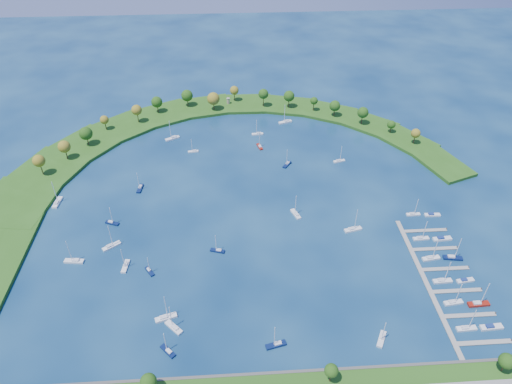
{
  "coord_description": "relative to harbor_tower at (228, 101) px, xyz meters",
  "views": [
    {
      "loc": [
        -7.66,
        -195.31,
        159.17
      ],
      "look_at": [
        5.0,
        5.0,
        4.0
      ],
      "focal_mm": 32.07,
      "sensor_mm": 36.0,
      "label": 1
    }
  ],
  "objects": [
    {
      "name": "ground",
      "position": [
        8.75,
        -117.35,
        -4.31
      ],
      "size": [
        700.0,
        700.0,
        0.0
      ],
      "primitive_type": "plane",
      "color": "#082448",
      "rests_on": "ground"
    },
    {
      "name": "breakwater",
      "position": [
        -37.58,
        -68.63,
        -3.32
      ],
      "size": [
        286.74,
        247.64,
        2.0
      ],
      "color": "#275416",
      "rests_on": "ground"
    },
    {
      "name": "breakwater_trees",
      "position": [
        -10.63,
        -27.66,
        6.26
      ],
      "size": [
        237.01,
        96.31,
        13.69
      ],
      "color": "#382314",
      "rests_on": "breakwater"
    },
    {
      "name": "harbor_tower",
      "position": [
        0.0,
        0.0,
        0.0
      ],
      "size": [
        2.6,
        2.6,
        4.51
      ],
      "color": "gray",
      "rests_on": "breakwater"
    },
    {
      "name": "dock_system",
      "position": [
        94.04,
        -178.35,
        -3.96
      ],
      "size": [
        24.28,
        82.0,
        1.6
      ],
      "color": "gray",
      "rests_on": "ground"
    },
    {
      "name": "moored_boat_0",
      "position": [
        15.7,
        -207.33,
        -3.39
      ],
      "size": [
        8.65,
        4.22,
        12.26
      ],
      "rotation": [
        0.0,
        0.0,
        3.38
      ],
      "color": "#0A1944",
      "rests_on": "ground"
    },
    {
      "name": "moored_boat_1",
      "position": [
        -23.52,
        -62.63,
        -3.46
      ],
      "size": [
        6.83,
        2.61,
        9.79
      ],
      "rotation": [
        0.0,
        0.0,
        3.26
      ],
      "color": "silver",
      "rests_on": "ground"
    },
    {
      "name": "moored_boat_2",
      "position": [
        -95.92,
        -110.62,
        -3.33
      ],
      "size": [
        3.6,
        9.89,
        14.23
      ],
      "rotation": [
        0.0,
        0.0,
        1.48
      ],
      "color": "silver",
      "rests_on": "ground"
    },
    {
      "name": "moored_boat_3",
      "position": [
        -52.2,
        -100.26,
        -3.41
      ],
      "size": [
        3.2,
        8.29,
        11.88
      ],
      "rotation": [
        0.0,
        0.0,
        4.59
      ],
      "color": "#0A1944",
      "rests_on": "ground"
    },
    {
      "name": "moored_boat_4",
      "position": [
        -26.84,
        -207.4,
        -3.43
      ],
      "size": [
        6.71,
        6.96,
        11.1
      ],
      "rotation": [
        0.0,
        0.0,
        2.32
      ],
      "color": "#0A1944",
      "rests_on": "ground"
    },
    {
      "name": "moored_boat_5",
      "position": [
        -38.09,
        -45.83,
        -3.33
      ],
      "size": [
        9.77,
        6.85,
        14.14
      ],
      "rotation": [
        0.0,
        0.0,
        3.62
      ],
      "color": "silver",
      "rests_on": "ground"
    },
    {
      "name": "moored_boat_6",
      "position": [
        -29.13,
        -191.53,
        -3.35
      ],
      "size": [
        9.53,
        5.29,
        13.51
      ],
      "rotation": [
        0.0,
        0.0,
        0.31
      ],
      "color": "silver",
      "rests_on": "ground"
    },
    {
      "name": "moored_boat_7",
      "position": [
        -59.78,
        -147.1,
        -3.35
      ],
      "size": [
        8.97,
        7.47,
        13.53
      ],
      "rotation": [
        0.0,
        0.0,
        0.62
      ],
      "color": "silver",
      "rests_on": "ground"
    },
    {
      "name": "moored_boat_8",
      "position": [
        -39.09,
        -164.73,
        -3.46
      ],
      "size": [
        5.22,
        6.65,
        9.86
      ],
      "rotation": [
        0.0,
        0.0,
        5.29
      ],
      "color": "#0A1944",
      "rests_on": "ground"
    },
    {
      "name": "moored_boat_9",
      "position": [
        58.22,
        -207.28,
        -3.4
      ],
      "size": [
        5.87,
        8.21,
        11.92
      ],
      "rotation": [
        0.0,
        0.0,
        4.21
      ],
      "color": "silver",
      "rests_on": "ground"
    },
    {
      "name": "moored_boat_10",
      "position": [
        61.68,
        -142.54,
        -3.36
      ],
      "size": [
        9.51,
        4.63,
        13.48
      ],
      "rotation": [
        0.0,
        0.0,
        0.24
      ],
      "color": "silver",
      "rests_on": "ground"
    },
    {
      "name": "moored_boat_11",
      "position": [
        -50.71,
        -160.86,
        -3.4
      ],
      "size": [
        3.14,
        8.44,
        12.12
      ],
      "rotation": [
        0.0,
        0.0,
        4.61
      ],
      "color": "silver",
      "rests_on": "ground"
    },
    {
      "name": "moored_boat_12",
      "position": [
        -25.37,
        -196.6,
        -3.37
      ],
      "size": [
        7.97,
        8.03,
        12.99
      ],
      "rotation": [
        0.0,
        0.0,
        2.35
      ],
      "color": "silver",
      "rests_on": "ground"
    },
    {
      "name": "moored_boat_13",
      "position": [
        34.93,
        -81.36,
        -3.42
      ],
      "size": [
        6.25,
        7.63,
        11.44
      ],
      "rotation": [
        0.0,
        0.0,
        4.1
      ],
      "color": "#0A1944",
      "rests_on": "ground"
    },
    {
      "name": "moored_boat_14",
      "position": [
        34.02,
        -128.59,
        -3.39
      ],
      "size": [
        5.2,
        8.78,
        12.48
      ],
      "rotation": [
        0.0,
        0.0,
        1.93
      ],
      "color": "silver",
      "rests_on": "ground"
    },
    {
      "name": "moored_boat_15",
      "position": [
        19.16,
        -43.4,
        -3.42
      ],
      "size": [
        7.84,
        2.75,
        11.3
      ],
      "rotation": [
        0.0,
        0.0,
        3.22
      ],
      "color": "silver",
      "rests_on": "ground"
    },
    {
      "name": "moored_boat_16",
      "position": [
        67.74,
        -79.53,
        -3.43
      ],
      "size": [
        7.68,
        3.96,
        10.87
      ],
      "rotation": [
        0.0,
        0.0,
        6.55
      ],
      "color": "silver",
      "rests_on": "ground"
    },
    {
      "name": "moored_boat_17",
      "position": [
        39.93,
        -28.22,
        -3.34
      ],
      "size": [
        9.88,
        5.67,
        14.02
      ],
      "rotation": [
        0.0,
        0.0,
        3.48
      ],
      "color": "silver",
      "rests_on": "ground"
    },
    {
      "name": "moored_boat_18",
      "position": [
        -62.72,
        -129.49,
        -3.43
      ],
      "size": [
        7.64,
        4.61,
        10.87
      ],
      "rotation": [
        0.0,
        0.0,
        5.91
      ],
      "color": "#0A1944",
      "rests_on": "ground"
    },
    {
      "name": "moored_boat_19",
      "position": [
        -7.6,
        -153.3,
        -3.44
      ],
      "size": [
        7.47,
        4.02,
        10.57
      ],
      "rotation": [
        0.0,
        0.0,
        2.85
      ],
      "color": "#0A1944",
      "rests_on": "ground"
    },
    {
      "name": "moored_boat_20",
      "position": [
        -75.55,
        -156.11,
        -3.35
      ],
      "size": [
        9.46,
        3.67,
        13.55
      ],
      "rotation": [
        0.0,
        0.0,
        3.02
      ],
      "color": "silver",
      "rests_on": "ground"
    },
    {
      "name": "moored_boat_21",
      "position": [
        19.49,
        -59.67,
        -3.43
      ],
      "size": [
        4.01,
        7.86,
        11.13
      ],
      "rotation": [
        0.0,
        0.0,
        1.83
      ],
      "color": "maroon",
      "rests_on": "ground"
    },
    {
      "name": "docked_boat_0",
      "position": [
        94.26,
        -204.63,
        -3.39
      ],
      "size": [
        8.46,
        2.7,
        12.31
      ],
      "rotation": [
        0.0,
        0.0,
        0.04
      ],
      "color": "silver",
      "rests_on": "ground"
    },
    {
      "name": "docked_boat_1",
      "position": [
        104.71,
        -204.67,
        -3.61
      ],
      "size": [
        9.46,
        3.06,
        1.91
      ],
      "rotation": [
        0.0,
        0.0,
        0.05
      ],
      "color": "silver",
      "rests_on": "ground"
    },
    {
      "name": "docked_boat_2",
      "position": [
        94.26,
        -191.36,
        -3.4
      ],
      "size": [
        8.52,
        3.23,
        12.22
      ],
      "rotation": [
        0.0,
        0.0,
        0.11
      ],
      "color": "silver",
      "rests_on": "ground"
    },
    {
      "name": "docked_boat_3",
      "position": [
        104.74,
        -192.86,
        -3.35
      ],
      "size": [
        9.45,
        2.93,
        13.77
      ],
      "rotation": [
        0.0,
        0.0,
        0.03
      ],
      "color": "maroon",
      "rests_on": "ground"
    },
    {
      "name": "docked_boat_4",
      "position": [
        94.26,
        -179.16,
        -3.38
      ],
      "size": [
        8.74,
        2.76,
        12.72
      ],
      "rotation": [
        0.0,
        0.0,
        0.04
      ],
      "color": "silver",
      "rests_on": "ground"
    },
    {
      "name": "docked_boat_5",
      "position": [
        104.73,
        -179.53,
        -3.71
      ],
      "size": [
        8.26,
        3.24,
        1.64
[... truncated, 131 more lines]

